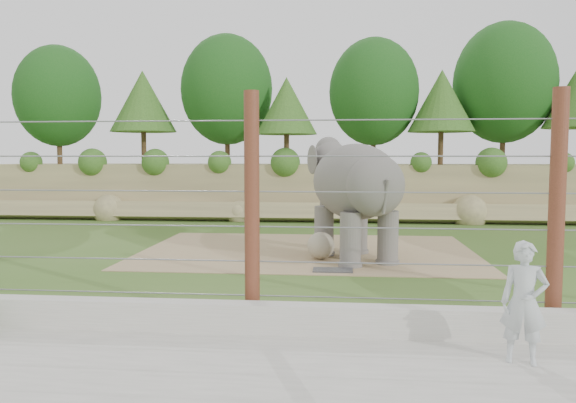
# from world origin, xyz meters

# --- Properties ---
(ground) EXTENTS (90.00, 90.00, 0.00)m
(ground) POSITION_xyz_m (0.00, 0.00, 0.00)
(ground) COLOR #375F1B
(ground) RESTS_ON ground
(back_embankment) EXTENTS (30.00, 5.52, 8.77)m
(back_embankment) POSITION_xyz_m (0.59, 12.68, 3.97)
(back_embankment) COLOR #827552
(back_embankment) RESTS_ON ground
(dirt_patch) EXTENTS (10.00, 7.00, 0.02)m
(dirt_patch) POSITION_xyz_m (0.50, 3.00, 0.01)
(dirt_patch) COLOR tan
(dirt_patch) RESTS_ON ground
(drain_grate) EXTENTS (1.00, 0.60, 0.03)m
(drain_grate) POSITION_xyz_m (1.32, 0.07, 0.04)
(drain_grate) COLOR #262628
(drain_grate) RESTS_ON dirt_patch
(elephant) EXTENTS (3.37, 4.56, 3.39)m
(elephant) POSITION_xyz_m (1.90, 1.70, 1.70)
(elephant) COLOR #66625B
(elephant) RESTS_ON ground
(stone_ball) EXTENTS (0.76, 0.76, 0.76)m
(stone_ball) POSITION_xyz_m (0.96, 1.62, 0.40)
(stone_ball) COLOR gray
(stone_ball) RESTS_ON dirt_patch
(retaining_wall) EXTENTS (26.00, 0.35, 0.50)m
(retaining_wall) POSITION_xyz_m (0.00, -5.00, 0.25)
(retaining_wall) COLOR #AEACA1
(retaining_wall) RESTS_ON ground
(walkway) EXTENTS (26.00, 4.00, 0.01)m
(walkway) POSITION_xyz_m (0.00, -7.00, 0.01)
(walkway) COLOR #AEACA1
(walkway) RESTS_ON ground
(barrier_fence) EXTENTS (20.26, 0.26, 4.00)m
(barrier_fence) POSITION_xyz_m (0.00, -4.50, 2.00)
(barrier_fence) COLOR #522A18
(barrier_fence) RESTS_ON ground
(zookeeper) EXTENTS (0.71, 0.56, 1.72)m
(zookeeper) POSITION_xyz_m (4.07, -5.98, 0.87)
(zookeeper) COLOR #AFB4B8
(zookeeper) RESTS_ON walkway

